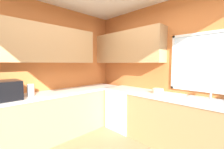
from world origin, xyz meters
name	(u,v)px	position (x,y,z in m)	size (l,w,h in m)	color
room_shell	(98,40)	(-0.75, 0.53, 1.84)	(3.67, 3.44, 2.69)	#D17238
counter_run_left	(53,115)	(-1.47, 0.00, 0.44)	(0.65, 3.05, 0.88)	tan
counter_run_back	(169,120)	(0.21, 1.35, 0.44)	(2.76, 0.65, 0.88)	tan
dishwasher	(124,109)	(-0.81, 1.32, 0.42)	(0.60, 0.60, 0.84)	white
microwave	(6,90)	(-1.47, -0.71, 1.03)	(0.48, 0.36, 0.29)	black
kettle	(31,90)	(-1.45, -0.37, 0.99)	(0.11, 0.11, 0.21)	#B7B7BC
sink_assembly	(208,101)	(0.77, 1.36, 0.89)	(0.59, 0.40, 0.19)	#9EA0A5
bowl	(158,91)	(-0.02, 1.35, 0.93)	(0.19, 0.19, 0.09)	beige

